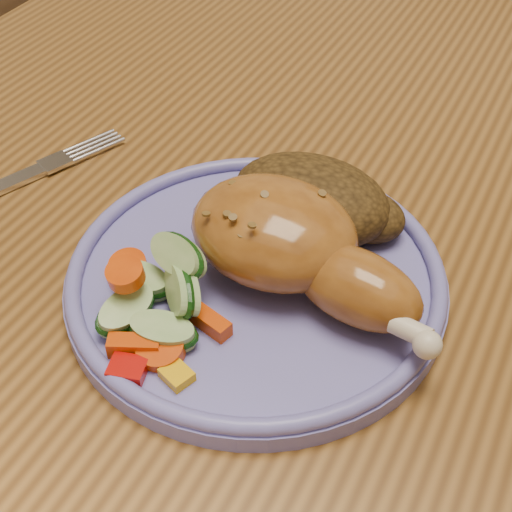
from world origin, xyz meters
The scene contains 8 objects.
dining_table centered at (0.00, 0.00, 0.67)m, with size 0.90×1.40×0.75m.
chair_far centered at (0.00, 0.63, 0.49)m, with size 0.42×0.42×0.91m.
plate centered at (-0.05, -0.14, 0.76)m, with size 0.23×0.23×0.01m, color #6561AF.
plate_rim centered at (-0.05, -0.14, 0.77)m, with size 0.23×0.23×0.01m, color #6561AF.
chicken_leg centered at (-0.03, -0.13, 0.79)m, with size 0.17×0.09×0.05m.
rice_pilaf centered at (-0.04, -0.08, 0.78)m, with size 0.11×0.08×0.05m.
vegetable_pile centered at (-0.08, -0.19, 0.77)m, with size 0.09×0.10×0.05m.
fork centered at (-0.26, -0.14, 0.75)m, with size 0.08×0.16×0.00m.
Camera 1 is at (0.09, -0.41, 1.07)m, focal length 50.00 mm.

